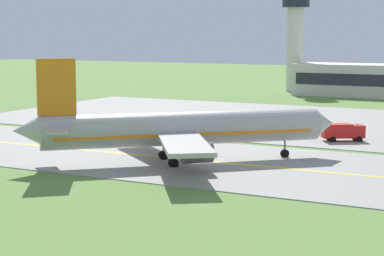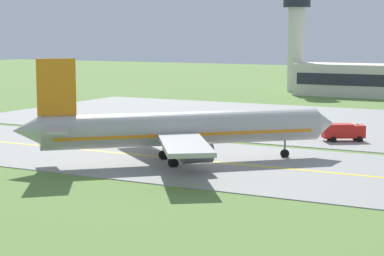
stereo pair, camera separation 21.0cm
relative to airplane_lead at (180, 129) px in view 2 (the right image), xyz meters
name	(u,v)px [view 2 (the right image)]	position (x,y,z in m)	size (l,w,h in m)	color
ground_plane	(215,163)	(3.65, 2.05, -4.13)	(500.00, 500.00, 0.00)	olive
taxiway_strip	(215,162)	(3.65, 2.05, -4.08)	(240.00, 28.00, 0.10)	gray
apron_pad	(378,127)	(13.65, 44.05, -4.08)	(140.00, 52.00, 0.10)	gray
taxiway_centreline	(215,162)	(3.65, 2.05, -4.03)	(220.00, 0.60, 0.01)	yellow
airplane_lead	(180,129)	(0.00, 0.00, 0.00)	(32.08, 30.32, 12.70)	#ADADA8
service_truck_baggage	(287,120)	(1.21, 33.82, -2.60)	(3.41, 6.31, 2.60)	yellow
service_truck_fuel	(343,131)	(12.78, 25.52, -2.60)	(6.19, 4.87, 2.60)	red
control_tower	(296,30)	(-22.40, 105.71, 12.24)	(7.60, 7.60, 27.21)	silver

